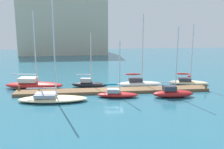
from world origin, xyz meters
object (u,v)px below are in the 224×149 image
object	(u,v)px
sailboat_0	(33,84)
sailboat_5	(173,92)
sailboat_2	(89,84)
harbor_building_distant	(64,28)
sailboat_3	(117,93)
sailboat_6	(188,81)
sailboat_1	(52,97)
sailboat_4	(139,83)
mooring_buoy_red	(189,77)

from	to	relation	value
sailboat_0	sailboat_5	xyz separation A→B (m)	(18.00, -6.37, -0.03)
sailboat_2	harbor_building_distant	distance (m)	44.31
sailboat_3	sailboat_5	world-z (taller)	sailboat_5
sailboat_3	sailboat_6	size ratio (longest dim) A/B	0.77
sailboat_1	sailboat_5	xyz separation A→B (m)	(14.66, 0.15, 0.11)
sailboat_0	sailboat_2	size ratio (longest dim) A/B	1.38
sailboat_5	harbor_building_distant	xyz separation A→B (m)	(-16.55, 49.24, 7.18)
sailboat_4	harbor_building_distant	world-z (taller)	harbor_building_distant
sailboat_4	harbor_building_distant	size ratio (longest dim) A/B	0.40
sailboat_3	mooring_buoy_red	world-z (taller)	sailboat_3
mooring_buoy_red	sailboat_6	bearing A→B (deg)	-116.44
sailboat_1	sailboat_6	xyz separation A→B (m)	(19.15, 6.21, 0.01)
mooring_buoy_red	sailboat_3	bearing A→B (deg)	-144.90
sailboat_5	harbor_building_distant	world-z (taller)	harbor_building_distant
sailboat_1	sailboat_3	size ratio (longest dim) A/B	1.90
mooring_buoy_red	harbor_building_distant	xyz separation A→B (m)	(-23.10, 39.05, 7.44)
sailboat_6	sailboat_1	bearing A→B (deg)	-148.55
sailboat_0	sailboat_3	distance (m)	12.46
sailboat_2	sailboat_5	xyz separation A→B (m)	(10.19, -5.98, 0.03)
sailboat_3	mooring_buoy_red	bearing A→B (deg)	42.77
mooring_buoy_red	harbor_building_distant	bearing A→B (deg)	120.61
harbor_building_distant	sailboat_2	bearing A→B (deg)	-81.65
sailboat_3	sailboat_4	distance (m)	6.31
sailboat_1	mooring_buoy_red	world-z (taller)	sailboat_1
sailboat_0	sailboat_4	xyz separation A→B (m)	(15.01, -0.65, -0.02)
sailboat_2	sailboat_5	world-z (taller)	sailboat_5
harbor_building_distant	sailboat_3	bearing A→B (deg)	-78.73
sailboat_2	sailboat_4	size ratio (longest dim) A/B	0.75
sailboat_0	mooring_buoy_red	world-z (taller)	sailboat_0
sailboat_6	sailboat_2	bearing A→B (deg)	-166.21
sailboat_4	sailboat_6	world-z (taller)	sailboat_4
sailboat_3	mooring_buoy_red	distance (m)	16.42
sailboat_2	sailboat_3	bearing A→B (deg)	-46.15
sailboat_2	sailboat_6	xyz separation A→B (m)	(14.69, 0.08, -0.07)
harbor_building_distant	mooring_buoy_red	bearing A→B (deg)	-59.39
sailboat_4	sailboat_5	distance (m)	6.45
sailboat_0	sailboat_1	bearing A→B (deg)	-54.98
sailboat_0	harbor_building_distant	world-z (taller)	harbor_building_distant
sailboat_3	sailboat_1	bearing A→B (deg)	-165.70
sailboat_5	mooring_buoy_red	world-z (taller)	sailboat_5
sailboat_0	sailboat_5	bearing A→B (deg)	-11.63
sailboat_0	mooring_buoy_red	bearing A→B (deg)	16.70
sailboat_0	sailboat_4	size ratio (longest dim) A/B	1.03
sailboat_6	harbor_building_distant	size ratio (longest dim) A/B	0.35
harbor_building_distant	sailboat_6	bearing A→B (deg)	-64.02
sailboat_0	sailboat_4	world-z (taller)	sailboat_0
sailboat_0	sailboat_4	bearing A→B (deg)	5.37
mooring_buoy_red	sailboat_1	bearing A→B (deg)	-154.00
sailboat_3	sailboat_5	xyz separation A→B (m)	(6.89, -0.75, 0.11)
sailboat_1	mooring_buoy_red	distance (m)	23.60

